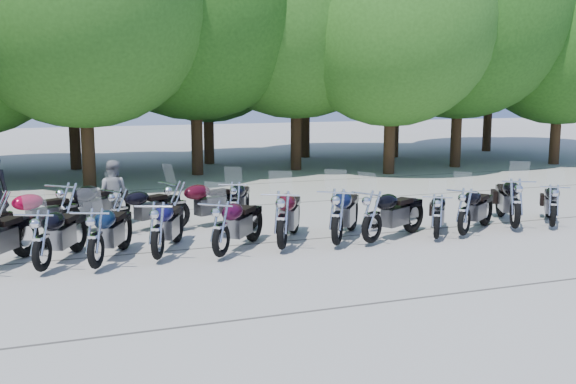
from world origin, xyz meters
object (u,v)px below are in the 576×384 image
object	(u,v)px
motorcycle_8	(437,215)
motorcycle_14	(119,210)
motorcycle_3	(157,229)
rider_1	(112,193)
motorcycle_13	(68,208)
motorcycle_15	(177,203)
motorcycle_1	(41,239)
motorcycle_11	(553,204)
motorcycle_6	(337,215)
motorcycle_9	(465,210)
motorcycle_2	(95,237)
motorcycle_7	(372,215)
motorcycle_16	(235,202)
motorcycle_5	(282,218)
motorcycle_12	(2,215)
motorcycle_10	(516,202)
motorcycle_4	(221,227)

from	to	relation	value
motorcycle_8	motorcycle_14	distance (m)	7.11
motorcycle_3	rider_1	xyz separation A→B (m)	(-0.46, 3.87, 0.14)
motorcycle_13	motorcycle_15	world-z (taller)	motorcycle_13
motorcycle_1	motorcycle_11	size ratio (longest dim) A/B	1.10
motorcycle_6	motorcycle_9	bearing A→B (deg)	-146.89
motorcycle_2	motorcycle_7	size ratio (longest dim) A/B	0.99
motorcycle_16	motorcycle_8	bearing A→B (deg)	168.33
motorcycle_2	motorcycle_9	distance (m)	7.99
motorcycle_5	motorcycle_12	xyz separation A→B (m)	(-5.42, 2.59, -0.05)
motorcycle_5	rider_1	distance (m)	4.95
motorcycle_10	rider_1	world-z (taller)	rider_1
motorcycle_7	motorcycle_16	xyz separation A→B (m)	(-2.27, 2.71, -0.04)
motorcycle_4	motorcycle_13	world-z (taller)	motorcycle_13
motorcycle_11	motorcycle_8	bearing A→B (deg)	40.04
motorcycle_10	motorcycle_12	size ratio (longest dim) A/B	1.04
motorcycle_15	motorcycle_13	bearing A→B (deg)	65.44
motorcycle_7	rider_1	bearing A→B (deg)	21.16
motorcycle_7	rider_1	distance (m)	6.43
motorcycle_5	motorcycle_7	distance (m)	2.00
motorcycle_1	motorcycle_16	size ratio (longest dim) A/B	1.05
motorcycle_5	motorcycle_9	xyz separation A→B (m)	(4.28, -0.16, -0.08)
motorcycle_8	rider_1	size ratio (longest dim) A/B	1.29
motorcycle_2	motorcycle_13	world-z (taller)	motorcycle_13
motorcycle_15	motorcycle_4	bearing A→B (deg)	163.99
motorcycle_2	rider_1	distance (m)	4.20
motorcycle_3	motorcycle_10	world-z (taller)	motorcycle_10
motorcycle_15	rider_1	size ratio (longest dim) A/B	1.49
motorcycle_7	motorcycle_12	world-z (taller)	motorcycle_12
motorcycle_5	rider_1	size ratio (longest dim) A/B	1.58
motorcycle_8	motorcycle_9	bearing A→B (deg)	-141.12
motorcycle_7	motorcycle_9	distance (m)	2.29
motorcycle_9	motorcycle_13	world-z (taller)	motorcycle_13
motorcycle_3	motorcycle_14	bearing A→B (deg)	-57.24
motorcycle_11	motorcycle_12	bearing A→B (deg)	25.69
motorcycle_2	motorcycle_11	xyz separation A→B (m)	(10.51, 0.09, -0.06)
motorcycle_6	motorcycle_7	bearing A→B (deg)	-149.80
motorcycle_10	motorcycle_4	bearing A→B (deg)	29.03
motorcycle_10	motorcycle_16	xyz separation A→B (m)	(-6.11, 2.55, -0.07)
motorcycle_9	motorcycle_16	xyz separation A→B (m)	(-4.57, 2.75, -0.00)
motorcycle_2	motorcycle_8	size ratio (longest dim) A/B	1.13
motorcycle_1	motorcycle_3	bearing A→B (deg)	-152.88
motorcycle_14	motorcycle_11	bearing A→B (deg)	-139.38
motorcycle_12	motorcycle_14	world-z (taller)	motorcycle_12
motorcycle_2	motorcycle_12	distance (m)	3.26
motorcycle_5	motorcycle_14	size ratio (longest dim) A/B	1.15
motorcycle_4	motorcycle_6	world-z (taller)	motorcycle_6
motorcycle_11	motorcycle_15	distance (m)	8.91
motorcycle_2	motorcycle_3	size ratio (longest dim) A/B	1.00
motorcycle_6	motorcycle_7	size ratio (longest dim) A/B	1.06
motorcycle_4	motorcycle_16	world-z (taller)	motorcycle_4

